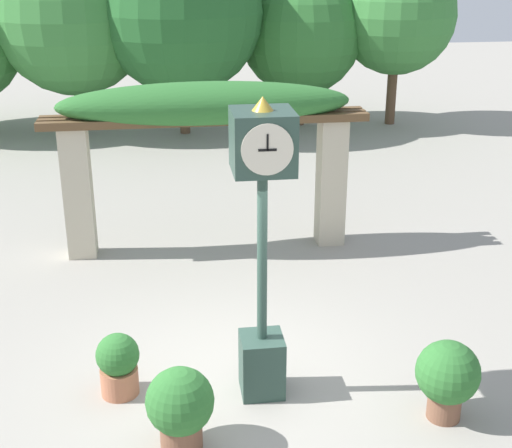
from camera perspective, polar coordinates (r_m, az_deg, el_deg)
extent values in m
plane|color=gray|center=(8.82, -1.80, -12.31)|extent=(60.00, 60.00, 0.00)
cube|color=#2D473D|center=(8.42, 0.47, -11.16)|extent=(0.49, 0.49, 0.72)
cylinder|color=#2D473D|center=(7.78, 0.50, -2.87)|extent=(0.11, 0.11, 1.94)
cylinder|color=gold|center=(7.43, 0.52, 4.12)|extent=(0.18, 0.18, 0.04)
cube|color=#2D473D|center=(7.33, 0.53, 6.64)|extent=(0.64, 0.64, 0.64)
cylinder|color=beige|center=(7.02, 0.91, 5.96)|extent=(0.52, 0.02, 0.52)
cylinder|color=beige|center=(7.65, 0.17, 7.27)|extent=(0.52, 0.02, 0.52)
cube|color=black|center=(7.00, 0.93, 5.93)|extent=(0.18, 0.01, 0.02)
cube|color=black|center=(6.98, 0.93, 6.55)|extent=(0.02, 0.01, 0.16)
cone|color=gold|center=(7.24, 0.54, 9.63)|extent=(0.22, 0.22, 0.14)
cube|color=#BCB299|center=(12.05, -14.04, 2.46)|extent=(0.45, 0.45, 2.21)
cube|color=#BCB299|center=(12.30, 6.02, 3.38)|extent=(0.45, 0.45, 2.21)
cube|color=brown|center=(11.45, -3.97, 8.18)|extent=(5.30, 0.15, 0.13)
cube|color=brown|center=(11.67, -4.05, 8.43)|extent=(5.30, 0.15, 0.13)
cube|color=brown|center=(11.89, -4.13, 8.67)|extent=(5.30, 0.15, 0.13)
ellipsoid|color=#2D6B2D|center=(11.62, -4.08, 9.58)|extent=(4.75, 1.05, 0.70)
cylinder|color=brown|center=(7.76, -5.99, -16.41)|extent=(0.44, 0.44, 0.30)
sphere|color=#2D6B2D|center=(7.51, -6.11, -13.92)|extent=(0.71, 0.71, 0.71)
cylinder|color=brown|center=(8.38, 14.82, -13.82)|extent=(0.37, 0.37, 0.32)
sphere|color=#2D6B2D|center=(8.15, 15.10, -11.38)|extent=(0.70, 0.70, 0.70)
cylinder|color=#B26B4C|center=(8.63, -10.85, -12.22)|extent=(0.44, 0.44, 0.33)
sphere|color=#2D6B2D|center=(8.45, -11.02, -10.23)|extent=(0.50, 0.50, 0.50)
cylinder|color=brown|center=(20.66, -13.91, 9.49)|extent=(0.28, 0.28, 1.66)
sphere|color=#387A38|center=(20.34, -14.50, 15.79)|extent=(4.17, 4.17, 4.17)
cylinder|color=brown|center=(19.93, -5.76, 9.69)|extent=(0.28, 0.28, 1.74)
sphere|color=#235B28|center=(19.59, -6.02, 16.54)|extent=(4.34, 4.34, 4.34)
cylinder|color=brown|center=(20.90, 3.51, 9.82)|extent=(0.28, 0.28, 1.39)
sphere|color=#2D6B2D|center=(20.60, 3.63, 15.00)|extent=(3.44, 3.44, 3.44)
cylinder|color=brown|center=(21.28, 10.79, 10.44)|extent=(0.28, 0.28, 1.93)
sphere|color=#387A38|center=(20.99, 11.21, 16.12)|extent=(3.30, 3.30, 3.30)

